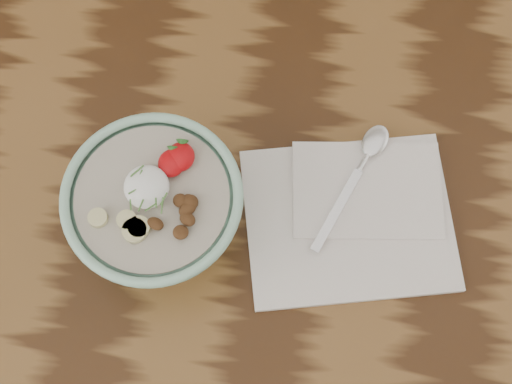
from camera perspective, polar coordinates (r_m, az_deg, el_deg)
table at (r=91.75cm, az=1.09°, el=-8.99°), size 160.00×90.00×75.00cm
breakfast_bowl at (r=78.98cm, az=-7.95°, el=-1.30°), size 19.31×19.31×12.65cm
napkin at (r=84.95cm, az=7.73°, el=-1.71°), size 27.57×23.97×1.48cm
spoon at (r=86.17cm, az=8.78°, el=2.72°), size 8.97×17.20×0.94cm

